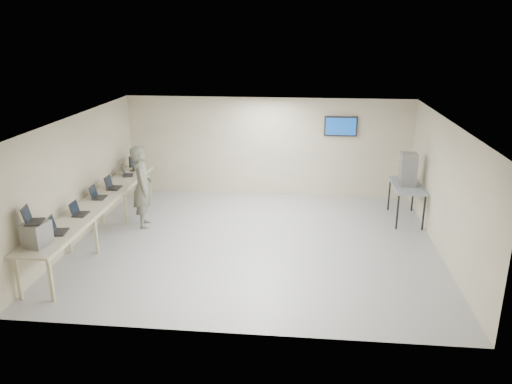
# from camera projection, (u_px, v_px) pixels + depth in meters

# --- Properties ---
(room) EXTENTS (8.01, 7.01, 2.81)m
(room) POSITION_uv_depth(u_px,v_px,m) (257.00, 183.00, 10.83)
(room) COLOR #9F9F9F
(room) RESTS_ON ground
(workbench) EXTENTS (0.76, 6.00, 0.90)m
(workbench) POSITION_uv_depth(u_px,v_px,m) (98.00, 203.00, 11.31)
(workbench) COLOR beige
(workbench) RESTS_ON ground
(equipment_box) EXTENTS (0.45, 0.49, 0.44)m
(equipment_box) POSITION_uv_depth(u_px,v_px,m) (37.00, 234.00, 8.86)
(equipment_box) COLOR gray
(equipment_box) RESTS_ON workbench
(laptop_on_box) EXTENTS (0.39, 0.43, 0.29)m
(laptop_on_box) POSITION_uv_depth(u_px,v_px,m) (31.00, 218.00, 8.77)
(laptop_on_box) COLOR black
(laptop_on_box) RESTS_ON equipment_box
(laptop_0) EXTENTS (0.38, 0.43, 0.31)m
(laptop_0) POSITION_uv_depth(u_px,v_px,m) (56.00, 229.00, 9.47)
(laptop_0) COLOR black
(laptop_0) RESTS_ON workbench
(laptop_1) EXTENTS (0.30, 0.36, 0.28)m
(laptop_1) POSITION_uv_depth(u_px,v_px,m) (78.00, 211.00, 10.39)
(laptop_1) COLOR black
(laptop_1) RESTS_ON workbench
(laptop_2) EXTENTS (0.32, 0.38, 0.29)m
(laptop_2) POSITION_uv_depth(u_px,v_px,m) (97.00, 195.00, 11.40)
(laptop_2) COLOR black
(laptop_2) RESTS_ON workbench
(laptop_3) EXTENTS (0.32, 0.39, 0.30)m
(laptop_3) POSITION_uv_depth(u_px,v_px,m) (112.00, 185.00, 12.09)
(laptop_3) COLOR black
(laptop_3) RESTS_ON workbench
(laptop_4) EXTENTS (0.38, 0.41, 0.27)m
(laptop_4) POSITION_uv_depth(u_px,v_px,m) (126.00, 173.00, 13.16)
(laptop_4) COLOR black
(laptop_4) RESTS_ON workbench
(monitor_near) EXTENTS (0.20, 0.44, 0.44)m
(monitor_near) POSITION_uv_depth(u_px,v_px,m) (133.00, 161.00, 13.52)
(monitor_near) COLOR black
(monitor_near) RESTS_ON workbench
(monitor_far) EXTENTS (0.19, 0.43, 0.42)m
(monitor_far) POSITION_uv_depth(u_px,v_px,m) (136.00, 159.00, 13.77)
(monitor_far) COLOR black
(monitor_far) RESTS_ON workbench
(soldier) EXTENTS (0.67, 0.83, 2.00)m
(soldier) POSITION_uv_depth(u_px,v_px,m) (142.00, 186.00, 11.93)
(soldier) COLOR #575F4A
(soldier) RESTS_ON ground
(side_table) EXTENTS (0.71, 1.52, 0.91)m
(side_table) POSITION_uv_depth(u_px,v_px,m) (407.00, 188.00, 12.35)
(side_table) COLOR gray
(side_table) RESTS_ON ground
(storage_bins) EXTENTS (0.38, 0.42, 0.81)m
(storage_bins) POSITION_uv_depth(u_px,v_px,m) (408.00, 169.00, 12.20)
(storage_bins) COLOR gray
(storage_bins) RESTS_ON side_table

